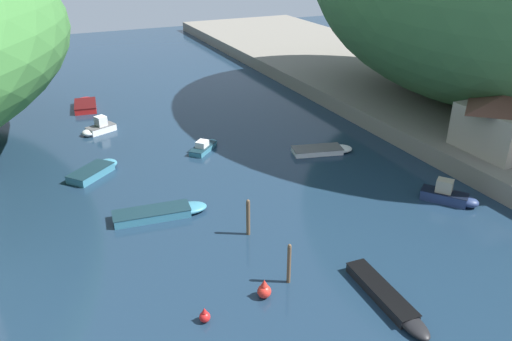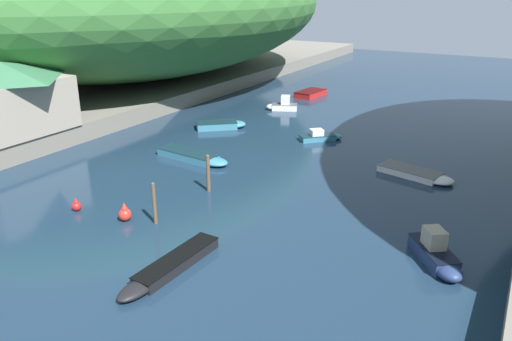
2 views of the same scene
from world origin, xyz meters
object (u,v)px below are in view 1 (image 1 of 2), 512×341
object	(u,v)px
boat_open_rowboat	(390,301)
boat_near_quay	(85,104)
boat_red_skiff	(96,170)
boat_navy_launch	(163,212)
boat_moored_right	(205,146)
channel_buoy_near	(264,290)
boat_small_dinghy	(324,150)
boat_far_upstream	(98,128)
right_bank_cottage	(512,118)
channel_buoy_far	(205,316)
boat_far_right_bank	(450,196)

from	to	relation	value
boat_open_rowboat	boat_near_quay	size ratio (longest dim) A/B	1.18
boat_red_skiff	boat_navy_launch	bearing A→B (deg)	-20.67
boat_moored_right	channel_buoy_near	bearing A→B (deg)	-54.56
boat_navy_launch	boat_small_dinghy	size ratio (longest dim) A/B	1.16
boat_navy_launch	boat_red_skiff	bearing A→B (deg)	-153.85
boat_far_upstream	boat_near_quay	world-z (taller)	boat_far_upstream
right_bank_cottage	boat_near_quay	bearing A→B (deg)	133.87
boat_small_dinghy	boat_open_rowboat	bearing A→B (deg)	-8.02
boat_near_quay	right_bank_cottage	bearing A→B (deg)	-39.30
boat_small_dinghy	boat_moored_right	bearing A→B (deg)	-103.96
boat_navy_launch	boat_small_dinghy	distance (m)	15.74
boat_near_quay	boat_moored_right	bearing A→B (deg)	-57.64
boat_near_quay	boat_red_skiff	xyz separation A→B (m)	(-1.46, -17.10, -0.01)
boat_navy_launch	boat_far_upstream	distance (m)	17.21
right_bank_cottage	boat_red_skiff	bearing A→B (deg)	157.87
right_bank_cottage	boat_red_skiff	world-z (taller)	right_bank_cottage
boat_open_rowboat	channel_buoy_near	xyz separation A→B (m)	(-5.41, 3.12, 0.16)
boat_red_skiff	channel_buoy_far	xyz separation A→B (m)	(2.25, -18.77, 0.01)
boat_near_quay	channel_buoy_near	world-z (taller)	channel_buoy_near
boat_far_right_bank	boat_far_upstream	world-z (taller)	boat_far_right_bank
boat_moored_right	boat_far_right_bank	size ratio (longest dim) A/B	0.91
boat_small_dinghy	channel_buoy_far	bearing A→B (deg)	-32.67
right_bank_cottage	boat_near_quay	world-z (taller)	right_bank_cottage
boat_open_rowboat	boat_moored_right	bearing A→B (deg)	-82.88
boat_red_skiff	channel_buoy_near	xyz separation A→B (m)	(5.57, -18.35, 0.11)
boat_navy_launch	boat_far_upstream	size ratio (longest dim) A/B	1.83
right_bank_cottage	boat_red_skiff	size ratio (longest dim) A/B	1.59
boat_navy_launch	boat_far_upstream	xyz separation A→B (m)	(-1.53, 17.15, 0.18)
right_bank_cottage	boat_far_right_bank	world-z (taller)	right_bank_cottage
boat_near_quay	boat_far_upstream	bearing A→B (deg)	-82.73
boat_moored_right	boat_open_rowboat	distance (m)	22.52
channel_buoy_far	boat_small_dinghy	bearing A→B (deg)	43.38
boat_far_right_bank	channel_buoy_far	world-z (taller)	boat_far_right_bank
boat_small_dinghy	channel_buoy_near	xyz separation A→B (m)	(-12.55, -14.58, 0.19)
boat_far_right_bank	channel_buoy_near	bearing A→B (deg)	-23.84
boat_moored_right	boat_navy_launch	size ratio (longest dim) A/B	0.55
boat_near_quay	channel_buoy_far	size ratio (longest dim) A/B	6.48
boat_open_rowboat	channel_buoy_far	xyz separation A→B (m)	(-8.73, 2.70, 0.06)
boat_red_skiff	channel_buoy_far	world-z (taller)	channel_buoy_far
boat_open_rowboat	boat_small_dinghy	world-z (taller)	boat_open_rowboat
channel_buoy_near	boat_navy_launch	bearing A→B (deg)	104.11
boat_moored_right	channel_buoy_near	size ratio (longest dim) A/B	3.18
boat_open_rowboat	boat_far_right_bank	distance (m)	12.38
boat_red_skiff	channel_buoy_far	size ratio (longest dim) A/B	5.52
boat_navy_launch	channel_buoy_near	bearing A→B (deg)	20.15
right_bank_cottage	boat_small_dinghy	size ratio (longest dim) A/B	1.31
boat_far_right_bank	boat_navy_launch	bearing A→B (deg)	-56.01
boat_open_rowboat	boat_red_skiff	distance (m)	24.11
boat_moored_right	boat_navy_launch	distance (m)	11.14
right_bank_cottage	channel_buoy_near	world-z (taller)	right_bank_cottage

